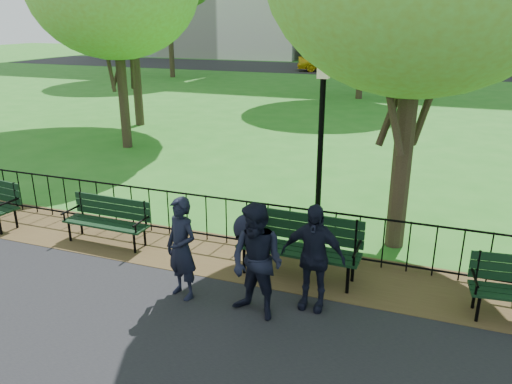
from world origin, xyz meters
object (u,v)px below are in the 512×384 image
(lamppost, at_px, (321,139))
(person_left, at_px, (182,248))
(sedan_dark, at_px, (486,62))
(person_right, at_px, (313,257))
(park_bench_left_a, at_px, (108,216))
(person_mid, at_px, (257,262))
(park_bench_main, at_px, (276,235))
(sedan_silver, at_px, (416,64))
(taxi, at_px, (327,61))

(lamppost, xyz_separation_m, person_left, (-1.26, -3.25, -1.01))
(sedan_dark, bearing_deg, person_left, -175.41)
(person_left, xyz_separation_m, sedan_dark, (6.14, 35.40, 0.02))
(person_left, relative_size, person_right, 0.98)
(park_bench_left_a, bearing_deg, person_right, -11.10)
(person_mid, bearing_deg, park_bench_main, 111.73)
(lamppost, distance_m, person_right, 3.10)
(park_bench_left_a, height_order, lamppost, lamppost)
(park_bench_left_a, relative_size, person_mid, 0.99)
(park_bench_main, distance_m, lamppost, 2.39)
(person_mid, bearing_deg, park_bench_left_a, 173.74)
(sedan_silver, bearing_deg, taxi, 96.83)
(park_bench_left_a, bearing_deg, lamppost, 31.31)
(person_left, distance_m, person_mid, 1.22)
(sedan_silver, bearing_deg, person_mid, -179.56)
(lamppost, height_order, person_right, lamppost)
(lamppost, height_order, person_left, lamppost)
(person_left, height_order, person_mid, person_mid)
(lamppost, distance_m, person_mid, 3.50)
(person_right, xyz_separation_m, sedan_dark, (4.27, 35.03, 0.01))
(lamppost, bearing_deg, person_left, -111.19)
(person_mid, bearing_deg, sedan_dark, 97.50)
(taxi, height_order, sedan_silver, taxi)
(person_mid, height_order, person_right, person_mid)
(sedan_dark, bearing_deg, park_bench_left_a, -179.25)
(park_bench_main, relative_size, person_mid, 1.24)
(park_bench_main, bearing_deg, person_mid, -82.06)
(person_left, distance_m, taxi, 33.25)
(person_right, distance_m, sedan_dark, 35.29)
(person_right, bearing_deg, person_mid, -141.44)
(sedan_dark, bearing_deg, person_mid, -173.47)
(park_bench_left_a, bearing_deg, person_left, -28.52)
(taxi, bearing_deg, sedan_silver, -98.74)
(person_left, bearing_deg, park_bench_left_a, 172.04)
(park_bench_left_a, relative_size, taxi, 0.36)
(park_bench_left_a, distance_m, person_right, 4.14)
(person_left, relative_size, person_mid, 0.94)
(park_bench_main, relative_size, park_bench_left_a, 1.25)
(park_bench_left_a, distance_m, person_left, 2.51)
(sedan_silver, bearing_deg, park_bench_left_a, 174.45)
(person_mid, height_order, sedan_dark, person_mid)
(person_left, bearing_deg, park_bench_main, 68.15)
(park_bench_main, distance_m, person_left, 1.57)
(taxi, relative_size, sedan_dark, 0.82)
(park_bench_main, bearing_deg, sedan_silver, 91.16)
(person_mid, height_order, sedan_silver, person_mid)
(park_bench_left_a, xyz_separation_m, person_left, (2.18, -1.23, 0.26))
(person_left, xyz_separation_m, person_mid, (1.21, -0.12, 0.05))
(park_bench_main, xyz_separation_m, person_mid, (0.14, -1.26, 0.15))
(person_right, distance_m, taxi, 33.23)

